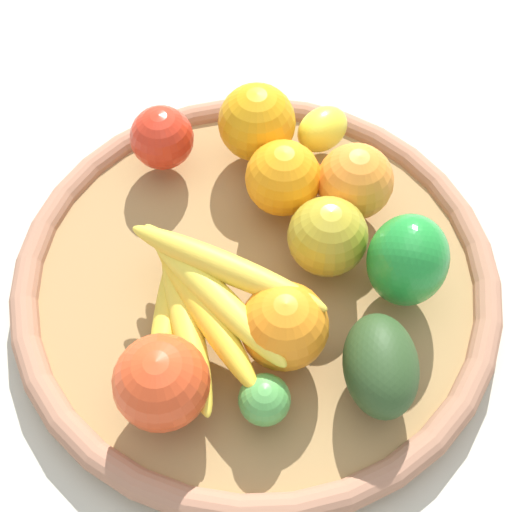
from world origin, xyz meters
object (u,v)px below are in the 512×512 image
Objects in this scene: orange_2 at (284,326)px; orange_1 at (283,178)px; banana_bunch at (198,302)px; bell_pepper at (408,260)px; apple_2 at (328,236)px; lemon_0 at (322,129)px; orange_0 at (257,122)px; lime_0 at (264,400)px; avocado at (381,365)px; apple_1 at (162,138)px; apple_0 at (161,383)px; orange_3 at (355,182)px.

orange_2 reaches higher than orange_1.
bell_pepper is at bearing -142.81° from banana_bunch.
apple_2 is (-0.08, -0.11, 0.00)m from banana_bunch.
banana_bunch is 0.25m from lemon_0.
bell_pepper is (-0.15, -0.11, 0.01)m from banana_bunch.
banana_bunch is 0.14m from apple_2.
banana_bunch is at bearing 102.01° from orange_0.
lime_0 is 0.10m from avocado.
apple_2 reaches higher than apple_1.
apple_1 reaches higher than avocado.
lemon_0 is 0.80× the size of apple_2.
apple_1 is at bearing -43.87° from lime_0.
apple_1 reaches higher than lemon_0.
banana_bunch is 0.19m from bell_pepper.
apple_1 is 0.83× the size of apple_0.
banana_bunch is 0.10m from lime_0.
orange_3 is 0.27m from apple_0.
orange_0 is (0.06, 0.04, 0.02)m from lemon_0.
orange_3 is 1.00× the size of orange_1.
orange_2 reaches higher than lemon_0.
orange_2 is 1.75× the size of lime_0.
orange_1 is at bearing 86.87° from lemon_0.
bell_pepper is 1.14× the size of apple_0.
bell_pepper is (-0.14, 0.13, 0.02)m from lemon_0.
orange_0 is at bearing 32.23° from lemon_0.
apple_0 is (0.00, 0.33, 0.02)m from lemon_0.
orange_1 is (0.00, 0.09, 0.02)m from lemon_0.
orange_1 is 0.14m from apple_1.
orange_3 is 1.00× the size of apple_2.
apple_2 reaches higher than lemon_0.
avocado is (-0.15, 0.23, 0.01)m from lemon_0.
apple_0 is (0.15, 0.10, 0.01)m from avocado.
bell_pepper is 0.24m from apple_0.
orange_2 is 0.11m from apple_0.
orange_1 is at bearing 22.10° from orange_3.
orange_2 is at bearing 91.41° from apple_2.
lemon_0 is 0.91× the size of apple_1.
bell_pepper is 1.21× the size of orange_1.
orange_2 reaches higher than lime_0.
apple_0 is (-0.06, 0.29, -0.00)m from orange_0.
apple_2 reaches higher than banana_bunch.
apple_2 is (0.00, -0.10, -0.00)m from orange_2.
bell_pepper is at bearing -124.93° from orange_2.
orange_3 is at bearing -157.90° from orange_1.
bell_pepper is at bearing 171.50° from apple_1.
apple_2 is at bearing 167.89° from apple_1.
orange_3 reaches higher than avocado.
orange_0 is at bearing -79.33° from apple_0.
orange_3 is at bearing -62.08° from avocado.
orange_2 is at bearing 131.62° from bell_pepper.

